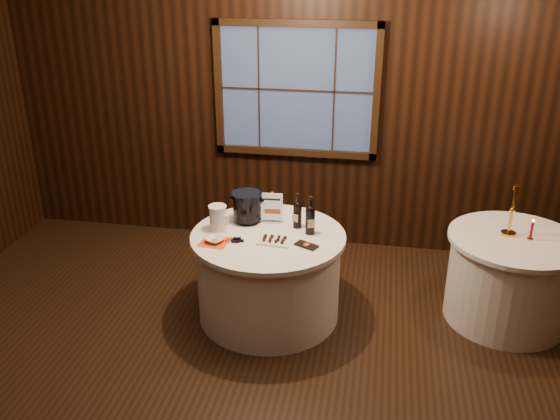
% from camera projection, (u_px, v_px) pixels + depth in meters
% --- Properties ---
extents(ground, '(6.00, 6.00, 0.00)m').
position_uv_depth(ground, '(242.00, 390.00, 4.27)').
color(ground, black).
rests_on(ground, ground).
extents(back_wall, '(6.00, 0.10, 3.00)m').
position_uv_depth(back_wall, '(296.00, 100.00, 5.89)').
color(back_wall, black).
rests_on(back_wall, ground).
extents(main_table, '(1.28, 1.28, 0.77)m').
position_uv_depth(main_table, '(269.00, 275.00, 5.02)').
color(main_table, white).
rests_on(main_table, ground).
extents(side_table, '(1.08, 1.08, 0.77)m').
position_uv_depth(side_table, '(509.00, 278.00, 4.97)').
color(side_table, white).
rests_on(side_table, ground).
extents(sign_stand, '(0.17, 0.09, 0.28)m').
position_uv_depth(sign_stand, '(272.00, 212.00, 5.04)').
color(sign_stand, '#B9B9C0').
rests_on(sign_stand, main_table).
extents(port_bottle_left, '(0.07, 0.09, 0.31)m').
position_uv_depth(port_bottle_left, '(297.00, 213.00, 4.94)').
color(port_bottle_left, black).
rests_on(port_bottle_left, main_table).
extents(port_bottle_right, '(0.08, 0.09, 0.33)m').
position_uv_depth(port_bottle_right, '(310.00, 218.00, 4.83)').
color(port_bottle_right, black).
rests_on(port_bottle_right, main_table).
extents(ice_bucket, '(0.26, 0.26, 0.27)m').
position_uv_depth(ice_bucket, '(247.00, 207.00, 5.04)').
color(ice_bucket, black).
rests_on(ice_bucket, main_table).
extents(chocolate_plate, '(0.28, 0.19, 0.04)m').
position_uv_depth(chocolate_plate, '(275.00, 240.00, 4.73)').
color(chocolate_plate, white).
rests_on(chocolate_plate, main_table).
extents(chocolate_box, '(0.20, 0.16, 0.02)m').
position_uv_depth(chocolate_box, '(306.00, 245.00, 4.67)').
color(chocolate_box, black).
rests_on(chocolate_box, main_table).
extents(grape_bunch, '(0.16, 0.07, 0.04)m').
position_uv_depth(grape_bunch, '(237.00, 240.00, 4.73)').
color(grape_bunch, black).
rests_on(grape_bunch, main_table).
extents(glass_pitcher, '(0.20, 0.15, 0.22)m').
position_uv_depth(glass_pitcher, '(218.00, 218.00, 4.91)').
color(glass_pitcher, white).
rests_on(glass_pitcher, main_table).
extents(orange_napkin, '(0.25, 0.25, 0.00)m').
position_uv_depth(orange_napkin, '(215.00, 242.00, 4.74)').
color(orange_napkin, '#F84914').
rests_on(orange_napkin, main_table).
extents(cracker_bowl, '(0.19, 0.19, 0.04)m').
position_uv_depth(cracker_bowl, '(215.00, 240.00, 4.73)').
color(cracker_bowl, white).
rests_on(cracker_bowl, orange_napkin).
extents(brass_candlestick, '(0.12, 0.12, 0.43)m').
position_uv_depth(brass_candlestick, '(511.00, 217.00, 4.80)').
color(brass_candlestick, gold).
rests_on(brass_candlestick, side_table).
extents(red_candle, '(0.05, 0.05, 0.18)m').
position_uv_depth(red_candle, '(531.00, 232.00, 4.75)').
color(red_candle, gold).
rests_on(red_candle, side_table).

